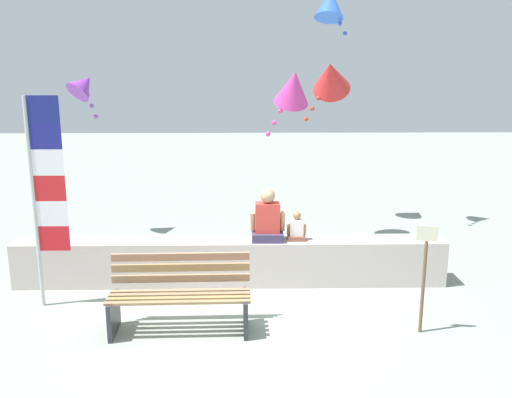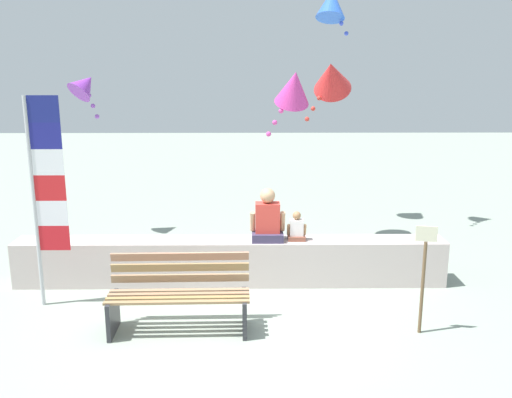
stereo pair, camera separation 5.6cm
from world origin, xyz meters
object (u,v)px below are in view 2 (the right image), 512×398
object	(u,v)px
kite_magenta	(294,88)
sign_post	(424,271)
person_child	(297,229)
flag_banner	(44,186)
kite_blue	(331,4)
kite_red	(331,77)
person_adult	(268,220)
park_bench	(179,296)
kite_purple	(85,85)

from	to	relation	value
kite_magenta	sign_post	bearing A→B (deg)	-64.74
person_child	flag_banner	xyz separation A→B (m)	(-3.26, -0.72, 0.79)
flag_banner	person_child	bearing A→B (deg)	12.50
flag_banner	kite_blue	world-z (taller)	kite_blue
kite_blue	kite_magenta	distance (m)	2.64
person_child	kite_magenta	distance (m)	2.30
flag_banner	kite_red	bearing A→B (deg)	33.50
person_adult	kite_blue	distance (m)	4.80
person_child	sign_post	bearing A→B (deg)	-49.27
person_adult	kite_red	xyz separation A→B (m)	(1.12, 1.90, 1.96)
kite_blue	kite_red	world-z (taller)	kite_blue
person_adult	sign_post	size ratio (longest dim) A/B	0.58
kite_red	person_adult	bearing A→B (deg)	-120.50
park_bench	flag_banner	xyz separation A→B (m)	(-1.75, 0.70, 1.19)
kite_red	kite_blue	bearing A→B (deg)	83.61
kite_blue	kite_purple	bearing A→B (deg)	-169.25
park_bench	flag_banner	distance (m)	2.23
person_adult	kite_blue	world-z (taller)	kite_blue
flag_banner	person_adult	bearing A→B (deg)	14.25
kite_blue	sign_post	distance (m)	5.95
park_bench	kite_blue	xyz separation A→B (m)	(2.37, 4.70, 3.80)
person_adult	kite_red	bearing A→B (deg)	59.50
person_adult	flag_banner	world-z (taller)	flag_banner
kite_magenta	kite_red	xyz separation A→B (m)	(0.69, 0.66, 0.16)
park_bench	sign_post	world-z (taller)	sign_post
park_bench	sign_post	bearing A→B (deg)	-2.73
park_bench	sign_post	xyz separation A→B (m)	(2.85, -0.14, 0.36)
person_child	kite_blue	bearing A→B (deg)	75.28
park_bench	sign_post	size ratio (longest dim) A/B	1.28
kite_magenta	kite_purple	distance (m)	3.79
park_bench	person_adult	bearing A→B (deg)	52.51
person_child	sign_post	xyz separation A→B (m)	(1.35, -1.56, -0.04)
kite_blue	sign_post	bearing A→B (deg)	-84.27
person_adult	kite_red	distance (m)	2.95
sign_post	park_bench	bearing A→B (deg)	177.27
park_bench	kite_blue	world-z (taller)	kite_blue
kite_blue	person_child	bearing A→B (deg)	-104.72
person_adult	person_child	size ratio (longest dim) A/B	1.80
kite_blue	flag_banner	bearing A→B (deg)	-135.89
kite_magenta	flag_banner	bearing A→B (deg)	-149.08
person_child	kite_magenta	bearing A→B (deg)	89.02
park_bench	flag_banner	bearing A→B (deg)	158.19
park_bench	kite_magenta	distance (m)	3.86
flag_banner	sign_post	distance (m)	4.76
person_adult	kite_blue	bearing A→B (deg)	68.72
kite_purple	kite_red	distance (m)	4.32
kite_magenta	sign_post	distance (m)	3.68
kite_purple	sign_post	size ratio (longest dim) A/B	0.67
kite_purple	person_child	bearing A→B (deg)	-34.17
park_bench	kite_magenta	bearing A→B (deg)	60.18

